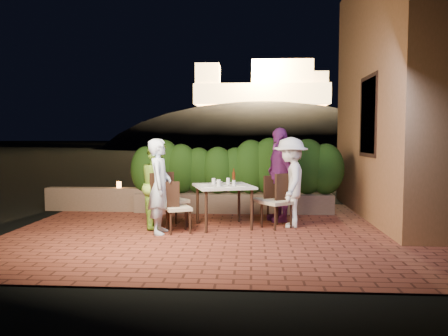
# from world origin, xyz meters

# --- Properties ---
(ground) EXTENTS (400.00, 400.00, 0.00)m
(ground) POSITION_xyz_m (0.00, 0.00, -0.02)
(ground) COLOR black
(ground) RESTS_ON ground
(terrace_floor) EXTENTS (7.00, 6.00, 0.15)m
(terrace_floor) POSITION_xyz_m (0.00, 0.50, -0.07)
(terrace_floor) COLOR brown
(terrace_floor) RESTS_ON ground
(building_wall) EXTENTS (1.60, 5.00, 5.00)m
(building_wall) POSITION_xyz_m (3.60, 2.00, 2.50)
(building_wall) COLOR #A16A3F
(building_wall) RESTS_ON ground
(window_pane) EXTENTS (0.08, 1.00, 1.40)m
(window_pane) POSITION_xyz_m (2.82, 1.50, 2.00)
(window_pane) COLOR black
(window_pane) RESTS_ON building_wall
(window_frame) EXTENTS (0.06, 1.15, 1.55)m
(window_frame) POSITION_xyz_m (2.81, 1.50, 2.00)
(window_frame) COLOR black
(window_frame) RESTS_ON building_wall
(planter) EXTENTS (4.20, 0.55, 0.40)m
(planter) POSITION_xyz_m (0.20, 2.30, 0.20)
(planter) COLOR brown
(planter) RESTS_ON ground
(hedge) EXTENTS (4.00, 0.70, 1.10)m
(hedge) POSITION_xyz_m (0.20, 2.30, 0.95)
(hedge) COLOR #18370E
(hedge) RESTS_ON planter
(parapet) EXTENTS (2.20, 0.30, 0.50)m
(parapet) POSITION_xyz_m (-2.80, 2.30, 0.25)
(parapet) COLOR brown
(parapet) RESTS_ON ground
(hill) EXTENTS (52.00, 40.00, 22.00)m
(hill) POSITION_xyz_m (2.00, 60.00, -4.00)
(hill) COLOR black
(hill) RESTS_ON ground
(fortress) EXTENTS (26.00, 8.00, 8.00)m
(fortress) POSITION_xyz_m (2.00, 60.00, 10.50)
(fortress) COLOR #FFCC7A
(fortress) RESTS_ON hill
(dining_table) EXTENTS (1.22, 1.22, 0.75)m
(dining_table) POSITION_xyz_m (0.09, 0.71, 0.38)
(dining_table) COLOR white
(dining_table) RESTS_ON ground
(plate_nw) EXTENTS (0.20, 0.20, 0.01)m
(plate_nw) POSITION_xyz_m (-0.12, 0.42, 0.76)
(plate_nw) COLOR white
(plate_nw) RESTS_ON dining_table
(plate_sw) EXTENTS (0.22, 0.22, 0.01)m
(plate_sw) POSITION_xyz_m (-0.26, 0.81, 0.76)
(plate_sw) COLOR white
(plate_sw) RESTS_ON dining_table
(plate_ne) EXTENTS (0.20, 0.20, 0.01)m
(plate_ne) POSITION_xyz_m (0.41, 0.59, 0.76)
(plate_ne) COLOR white
(plate_ne) RESTS_ON dining_table
(plate_se) EXTENTS (0.21, 0.21, 0.01)m
(plate_se) POSITION_xyz_m (0.27, 1.04, 0.76)
(plate_se) COLOR white
(plate_se) RESTS_ON dining_table
(plate_centre) EXTENTS (0.20, 0.20, 0.01)m
(plate_centre) POSITION_xyz_m (0.09, 0.69, 0.76)
(plate_centre) COLOR white
(plate_centre) RESTS_ON dining_table
(plate_front) EXTENTS (0.21, 0.21, 0.01)m
(plate_front) POSITION_xyz_m (0.23, 0.44, 0.76)
(plate_front) COLOR white
(plate_front) RESTS_ON dining_table
(glass_nw) EXTENTS (0.07, 0.07, 0.12)m
(glass_nw) POSITION_xyz_m (0.02, 0.53, 0.81)
(glass_nw) COLOR silver
(glass_nw) RESTS_ON dining_table
(glass_sw) EXTENTS (0.07, 0.07, 0.11)m
(glass_sw) POSITION_xyz_m (-0.10, 0.86, 0.81)
(glass_sw) COLOR silver
(glass_sw) RESTS_ON dining_table
(glass_ne) EXTENTS (0.06, 0.06, 0.10)m
(glass_ne) POSITION_xyz_m (0.27, 0.62, 0.80)
(glass_ne) COLOR silver
(glass_ne) RESTS_ON dining_table
(glass_se) EXTENTS (0.07, 0.07, 0.12)m
(glass_se) POSITION_xyz_m (0.16, 0.88, 0.81)
(glass_se) COLOR silver
(glass_se) RESTS_ON dining_table
(beer_bottle) EXTENTS (0.06, 0.06, 0.29)m
(beer_bottle) POSITION_xyz_m (0.26, 0.86, 0.89)
(beer_bottle) COLOR #431C0B
(beer_bottle) RESTS_ON dining_table
(bowl) EXTENTS (0.22, 0.22, 0.04)m
(bowl) POSITION_xyz_m (-0.04, 1.02, 0.77)
(bowl) COLOR white
(bowl) RESTS_ON dining_table
(chair_left_front) EXTENTS (0.52, 0.52, 0.86)m
(chair_left_front) POSITION_xyz_m (-0.64, 0.20, 0.43)
(chair_left_front) COLOR black
(chair_left_front) RESTS_ON ground
(chair_left_back) EXTENTS (0.65, 0.65, 0.99)m
(chair_left_back) POSITION_xyz_m (-0.82, 0.65, 0.49)
(chair_left_back) COLOR black
(chair_left_back) RESTS_ON ground
(chair_right_front) EXTENTS (0.62, 0.62, 0.96)m
(chair_right_front) POSITION_xyz_m (1.02, 0.71, 0.48)
(chair_right_front) COLOR black
(chair_right_front) RESTS_ON ground
(chair_right_back) EXTENTS (0.55, 0.55, 0.88)m
(chair_right_back) POSITION_xyz_m (0.84, 1.23, 0.44)
(chair_right_back) COLOR black
(chair_right_back) RESTS_ON ground
(diner_blue) EXTENTS (0.40, 0.59, 1.58)m
(diner_blue) POSITION_xyz_m (-0.93, 0.13, 0.79)
(diner_blue) COLOR silver
(diner_blue) RESTS_ON ground
(diner_green) EXTENTS (0.71, 0.84, 1.51)m
(diner_green) POSITION_xyz_m (-1.07, 0.60, 0.76)
(diner_green) COLOR #8DC83E
(diner_green) RESTS_ON ground
(diner_white) EXTENTS (0.69, 1.09, 1.60)m
(diner_white) POSITION_xyz_m (1.28, 0.81, 0.80)
(diner_white) COLOR white
(diner_white) RESTS_ON ground
(diner_purple) EXTENTS (0.74, 1.13, 1.79)m
(diner_purple) POSITION_xyz_m (1.12, 1.36, 0.89)
(diner_purple) COLOR #6E2673
(diner_purple) RESTS_ON ground
(parapet_lamp) EXTENTS (0.10, 0.10, 0.14)m
(parapet_lamp) POSITION_xyz_m (-2.30, 2.30, 0.57)
(parapet_lamp) COLOR orange
(parapet_lamp) RESTS_ON parapet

